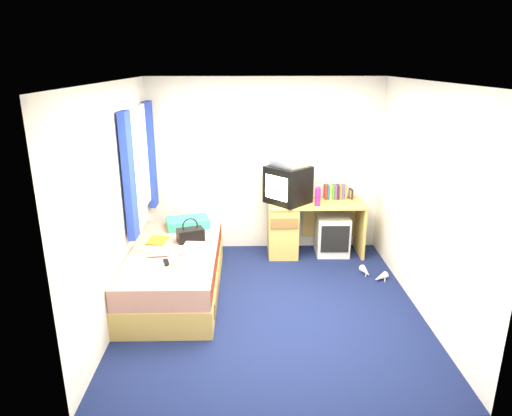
{
  "coord_description": "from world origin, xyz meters",
  "views": [
    {
      "loc": [
        -0.26,
        -4.49,
        2.59
      ],
      "look_at": [
        -0.15,
        0.7,
        0.91
      ],
      "focal_mm": 32.0,
      "sensor_mm": 36.0,
      "label": 1
    }
  ],
  "objects_px": {
    "water_bottle": "(158,254)",
    "crt_tv": "(288,185)",
    "magazine": "(157,240)",
    "aerosol_can": "(308,194)",
    "pillow": "(188,223)",
    "vcr": "(289,163)",
    "picture_frame": "(351,194)",
    "desk": "(295,226)",
    "towel": "(197,250)",
    "pink_water_bottle": "(318,197)",
    "bed": "(175,271)",
    "storage_cube": "(332,235)",
    "colour_swatch_fan": "(173,265)",
    "remote_control": "(166,262)",
    "white_heels": "(373,275)",
    "handbag": "(190,234)"
  },
  "relations": [
    {
      "from": "bed",
      "to": "vcr",
      "type": "xyz_separation_m",
      "value": [
        1.4,
        1.1,
        1.02
      ]
    },
    {
      "from": "crt_tv",
      "to": "aerosol_can",
      "type": "distance_m",
      "value": 0.34
    },
    {
      "from": "pink_water_bottle",
      "to": "handbag",
      "type": "height_order",
      "value": "pink_water_bottle"
    },
    {
      "from": "desk",
      "to": "colour_swatch_fan",
      "type": "xyz_separation_m",
      "value": [
        -1.45,
        -1.54,
        0.14
      ]
    },
    {
      "from": "pillow",
      "to": "white_heels",
      "type": "height_order",
      "value": "pillow"
    },
    {
      "from": "picture_frame",
      "to": "remote_control",
      "type": "xyz_separation_m",
      "value": [
        -2.32,
        -1.64,
        -0.27
      ]
    },
    {
      "from": "aerosol_can",
      "to": "crt_tv",
      "type": "bearing_deg",
      "value": -163.06
    },
    {
      "from": "aerosol_can",
      "to": "towel",
      "type": "distance_m",
      "value": 1.94
    },
    {
      "from": "pillow",
      "to": "remote_control",
      "type": "xyz_separation_m",
      "value": [
        -0.1,
        -1.11,
        -0.05
      ]
    },
    {
      "from": "white_heels",
      "to": "towel",
      "type": "bearing_deg",
      "value": -168.22
    },
    {
      "from": "picture_frame",
      "to": "handbag",
      "type": "xyz_separation_m",
      "value": [
        -2.13,
        -1.02,
        -0.2
      ]
    },
    {
      "from": "picture_frame",
      "to": "magazine",
      "type": "relative_size",
      "value": 0.5
    },
    {
      "from": "desk",
      "to": "aerosol_can",
      "type": "height_order",
      "value": "aerosol_can"
    },
    {
      "from": "picture_frame",
      "to": "pink_water_bottle",
      "type": "bearing_deg",
      "value": -155.75
    },
    {
      "from": "pillow",
      "to": "pink_water_bottle",
      "type": "height_order",
      "value": "pink_water_bottle"
    },
    {
      "from": "water_bottle",
      "to": "crt_tv",
      "type": "bearing_deg",
      "value": 40.42
    },
    {
      "from": "water_bottle",
      "to": "magazine",
      "type": "bearing_deg",
      "value": 101.87
    },
    {
      "from": "bed",
      "to": "pink_water_bottle",
      "type": "bearing_deg",
      "value": 27.88
    },
    {
      "from": "storage_cube",
      "to": "vcr",
      "type": "bearing_deg",
      "value": 179.66
    },
    {
      "from": "desk",
      "to": "crt_tv",
      "type": "distance_m",
      "value": 0.61
    },
    {
      "from": "magazine",
      "to": "aerosol_can",
      "type": "bearing_deg",
      "value": 26.07
    },
    {
      "from": "bed",
      "to": "colour_swatch_fan",
      "type": "height_order",
      "value": "colour_swatch_fan"
    },
    {
      "from": "desk",
      "to": "storage_cube",
      "type": "bearing_deg",
      "value": -1.03
    },
    {
      "from": "desk",
      "to": "crt_tv",
      "type": "height_order",
      "value": "crt_tv"
    },
    {
      "from": "picture_frame",
      "to": "water_bottle",
      "type": "height_order",
      "value": "picture_frame"
    },
    {
      "from": "desk",
      "to": "vcr",
      "type": "bearing_deg",
      "value": 178.03
    },
    {
      "from": "picture_frame",
      "to": "pink_water_bottle",
      "type": "distance_m",
      "value": 0.61
    },
    {
      "from": "bed",
      "to": "towel",
      "type": "distance_m",
      "value": 0.44
    },
    {
      "from": "magazine",
      "to": "remote_control",
      "type": "height_order",
      "value": "remote_control"
    },
    {
      "from": "towel",
      "to": "pink_water_bottle",
      "type": "bearing_deg",
      "value": 35.56
    },
    {
      "from": "towel",
      "to": "magazine",
      "type": "xyz_separation_m",
      "value": [
        -0.51,
        0.38,
        -0.04
      ]
    },
    {
      "from": "storage_cube",
      "to": "magazine",
      "type": "bearing_deg",
      "value": -158.77
    },
    {
      "from": "towel",
      "to": "white_heels",
      "type": "distance_m",
      "value": 2.25
    },
    {
      "from": "magazine",
      "to": "remote_control",
      "type": "distance_m",
      "value": 0.67
    },
    {
      "from": "desk",
      "to": "magazine",
      "type": "xyz_separation_m",
      "value": [
        -1.74,
        -0.85,
        0.14
      ]
    },
    {
      "from": "bed",
      "to": "colour_swatch_fan",
      "type": "xyz_separation_m",
      "value": [
        0.06,
        -0.43,
        0.28
      ]
    },
    {
      "from": "handbag",
      "to": "colour_swatch_fan",
      "type": "bearing_deg",
      "value": -119.6
    },
    {
      "from": "pillow",
      "to": "vcr",
      "type": "xyz_separation_m",
      "value": [
        1.32,
        0.37,
        0.69
      ]
    },
    {
      "from": "desk",
      "to": "water_bottle",
      "type": "bearing_deg",
      "value": -141.63
    },
    {
      "from": "vcr",
      "to": "bed",
      "type": "bearing_deg",
      "value": -92.92
    },
    {
      "from": "vcr",
      "to": "colour_swatch_fan",
      "type": "xyz_separation_m",
      "value": [
        -1.34,
        -1.54,
        -0.75
      ]
    },
    {
      "from": "bed",
      "to": "desk",
      "type": "relative_size",
      "value": 1.54
    },
    {
      "from": "pillow",
      "to": "pink_water_bottle",
      "type": "xyz_separation_m",
      "value": [
        1.71,
        0.21,
        0.27
      ]
    },
    {
      "from": "aerosol_can",
      "to": "handbag",
      "type": "height_order",
      "value": "aerosol_can"
    },
    {
      "from": "colour_swatch_fan",
      "to": "remote_control",
      "type": "distance_m",
      "value": 0.1
    },
    {
      "from": "colour_swatch_fan",
      "to": "white_heels",
      "type": "height_order",
      "value": "colour_swatch_fan"
    },
    {
      "from": "pillow",
      "to": "vcr",
      "type": "relative_size",
      "value": 1.24
    },
    {
      "from": "pillow",
      "to": "towel",
      "type": "xyz_separation_m",
      "value": [
        0.21,
        -0.86,
        -0.01
      ]
    },
    {
      "from": "handbag",
      "to": "pillow",
      "type": "bearing_deg",
      "value": 80.24
    },
    {
      "from": "storage_cube",
      "to": "bed",
      "type": "bearing_deg",
      "value": -150.83
    }
  ]
}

